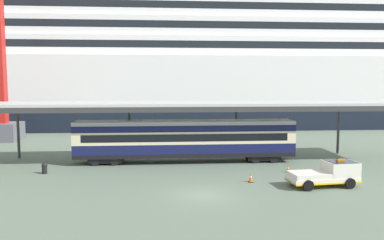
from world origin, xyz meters
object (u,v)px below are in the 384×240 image
Objects in this scene: cruise_ship at (136,63)px; dockside_crane at (2,18)px; traffic_cone_near at (288,169)px; service_truck at (329,173)px; quay_bollard at (45,168)px; traffic_cone_mid at (251,178)px; train_carriage at (185,139)px.

dockside_crane is (-16.07, -21.88, 4.65)m from cruise_ship.
traffic_cone_near is 41.39m from dockside_crane.
service_truck is 44.84m from dockside_crane.
cruise_ship reaches higher than quay_bollard.
traffic_cone_mid is at bearing 164.90° from service_truck.
cruise_ship is at bearing 104.52° from traffic_cone_mid.
traffic_cone_mid is at bearing -13.68° from quay_bollard.
cruise_ship reaches higher than train_carriage.
dockside_crane reaches higher than traffic_cone_near.
traffic_cone_near is 0.69× the size of quay_bollard.
service_truck is 8.18× the size of traffic_cone_near.
quay_bollard is (-5.20, -41.68, -11.08)m from cruise_ship.
service_truck is 5.61× the size of quay_bollard.
train_carriage is at bearing 17.49° from quay_bollard.
cruise_ship reaches higher than traffic_cone_near.
traffic_cone_near is at bearing 109.28° from service_truck.
train_carriage is at bearing 120.15° from traffic_cone_mid.
traffic_cone_mid reaches higher than traffic_cone_near.
quay_bollard is at bearing 165.96° from service_truck.
traffic_cone_mid is (11.87, -45.84, -11.22)m from cruise_ship.
traffic_cone_near is at bearing -2.96° from quay_bollard.
traffic_cone_near is 21.14m from quay_bollard.
service_truck is at bearing -42.84° from train_carriage.
train_carriage reaches higher than traffic_cone_mid.
quay_bollard is at bearing -162.51° from train_carriage.
service_truck is 0.10× the size of dockside_crane.
train_carriage is 10.25m from traffic_cone_near.
dockside_crane is (-27.94, 23.95, 15.87)m from traffic_cone_mid.
train_carriage is 22.22× the size of quay_bollard.
quay_bollard is (-12.39, -3.90, -1.79)m from train_carriage.
dockside_crane is at bearing 142.82° from service_truck.
traffic_cone_mid is 17.57m from quay_bollard.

